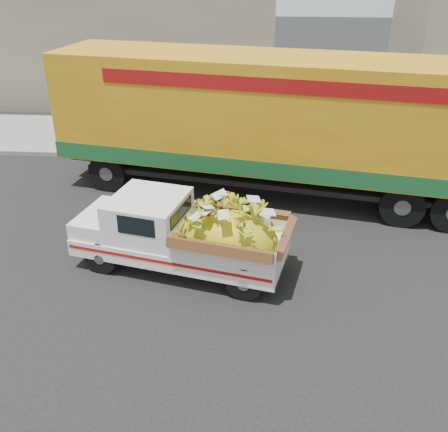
{
  "coord_description": "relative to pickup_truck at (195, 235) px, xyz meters",
  "views": [
    {
      "loc": [
        0.62,
        -8.38,
        6.08
      ],
      "look_at": [
        -0.11,
        1.03,
        1.1
      ],
      "focal_mm": 40.0,
      "sensor_mm": 36.0,
      "label": 1
    }
  ],
  "objects": [
    {
      "name": "ground",
      "position": [
        0.68,
        -0.6,
        -0.85
      ],
      "size": [
        100.0,
        100.0,
        0.0
      ],
      "primitive_type": "plane",
      "color": "black",
      "rests_on": "ground"
    },
    {
      "name": "building_left",
      "position": [
        -7.32,
        14.46,
        1.65
      ],
      "size": [
        18.0,
        6.0,
        5.0
      ],
      "primitive_type": "cube",
      "color": "gray",
      "rests_on": "ground"
    },
    {
      "name": "sidewalk",
      "position": [
        0.68,
        8.56,
        -0.78
      ],
      "size": [
        60.0,
        4.0,
        0.14
      ],
      "primitive_type": "cube",
      "color": "gray",
      "rests_on": "ground"
    },
    {
      "name": "curb",
      "position": [
        0.68,
        6.46,
        -0.77
      ],
      "size": [
        60.0,
        0.25,
        0.15
      ],
      "primitive_type": "cube",
      "color": "gray",
      "rests_on": "ground"
    },
    {
      "name": "pickup_truck",
      "position": [
        0.0,
        0.0,
        0.0
      ],
      "size": [
        4.74,
        2.59,
        1.57
      ],
      "rotation": [
        0.0,
        0.0,
        -0.22
      ],
      "color": "black",
      "rests_on": "ground"
    },
    {
      "name": "semi_trailer",
      "position": [
        1.63,
        4.0,
        1.28
      ],
      "size": [
        12.08,
        4.7,
        3.8
      ],
      "rotation": [
        0.0,
        0.0,
        -0.19
      ],
      "color": "black",
      "rests_on": "ground"
    }
  ]
}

